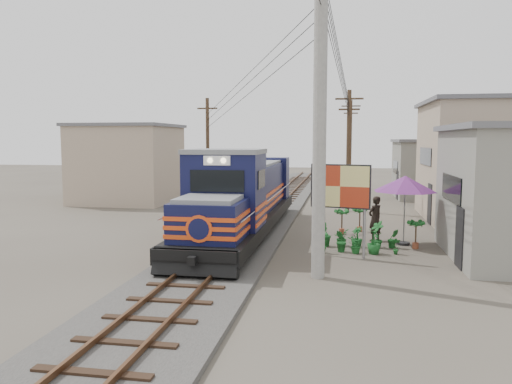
% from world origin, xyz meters
% --- Properties ---
extents(ground, '(120.00, 120.00, 0.00)m').
position_xyz_m(ground, '(0.00, 0.00, 0.00)').
color(ground, '#473F35').
rests_on(ground, ground).
extents(ballast, '(3.60, 70.00, 0.16)m').
position_xyz_m(ballast, '(0.00, 10.00, 0.08)').
color(ballast, '#595651').
rests_on(ballast, ground).
extents(track, '(1.15, 70.00, 0.12)m').
position_xyz_m(track, '(0.00, 10.00, 0.26)').
color(track, '#51331E').
rests_on(track, ground).
extents(locomotive, '(2.73, 14.82, 3.67)m').
position_xyz_m(locomotive, '(0.00, 5.58, 1.63)').
color(locomotive, black).
rests_on(locomotive, ground).
extents(utility_pole_main, '(0.40, 0.40, 10.00)m').
position_xyz_m(utility_pole_main, '(3.50, -0.50, 5.00)').
color(utility_pole_main, '#9E9B93').
rests_on(utility_pole_main, ground).
extents(wooden_pole_mid, '(1.60, 0.24, 7.00)m').
position_xyz_m(wooden_pole_mid, '(4.50, 14.00, 3.68)').
color(wooden_pole_mid, '#4C3826').
rests_on(wooden_pole_mid, ground).
extents(wooden_pole_far, '(1.60, 0.24, 7.50)m').
position_xyz_m(wooden_pole_far, '(4.80, 28.00, 3.93)').
color(wooden_pole_far, '#4C3826').
rests_on(wooden_pole_far, ground).
extents(wooden_pole_left, '(1.60, 0.24, 7.00)m').
position_xyz_m(wooden_pole_left, '(-5.00, 18.00, 3.68)').
color(wooden_pole_left, '#4C3826').
rests_on(wooden_pole_left, ground).
extents(power_lines, '(9.65, 19.00, 3.30)m').
position_xyz_m(power_lines, '(-0.14, 8.49, 7.56)').
color(power_lines, black).
rests_on(power_lines, ground).
extents(shophouse_mid, '(8.40, 7.35, 6.20)m').
position_xyz_m(shophouse_mid, '(12.50, 12.00, 3.11)').
color(shophouse_mid, tan).
rests_on(shophouse_mid, ground).
extents(shophouse_back, '(6.30, 6.30, 4.20)m').
position_xyz_m(shophouse_back, '(11.00, 22.00, 2.11)').
color(shophouse_back, gray).
rests_on(shophouse_back, ground).
extents(shophouse_left, '(6.30, 6.30, 5.20)m').
position_xyz_m(shophouse_left, '(-10.00, 16.00, 2.61)').
color(shophouse_left, tan).
rests_on(shophouse_left, ground).
extents(billboard, '(2.11, 0.63, 3.31)m').
position_xyz_m(billboard, '(4.12, 2.41, 2.44)').
color(billboard, '#99999E').
rests_on(billboard, ground).
extents(market_umbrella, '(3.30, 3.30, 2.76)m').
position_xyz_m(market_umbrella, '(6.63, 4.89, 2.43)').
color(market_umbrella, black).
rests_on(market_umbrella, ground).
extents(vendor, '(0.80, 0.79, 1.86)m').
position_xyz_m(vendor, '(5.54, 5.45, 0.93)').
color(vendor, black).
rests_on(vendor, ground).
extents(plant_nursery, '(3.17, 2.00, 1.06)m').
position_xyz_m(plant_nursery, '(4.69, 3.64, 0.42)').
color(plant_nursery, '#195821').
rests_on(plant_nursery, ground).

